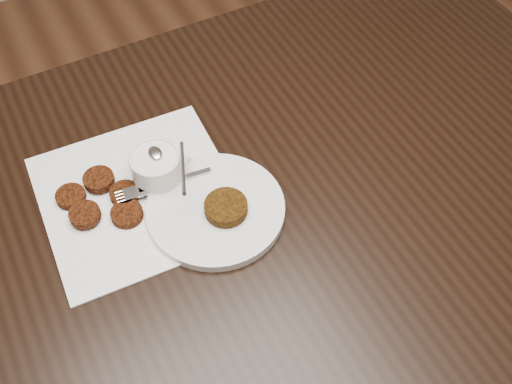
% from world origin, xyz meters
% --- Properties ---
extents(table, '(1.52, 0.98, 0.75)m').
position_xyz_m(table, '(0.01, 0.09, 0.38)').
color(table, black).
rests_on(table, floor).
extents(napkin, '(0.32, 0.32, 0.00)m').
position_xyz_m(napkin, '(-0.12, 0.20, 0.75)').
color(napkin, white).
rests_on(napkin, table).
extents(sauce_ramekin, '(0.13, 0.13, 0.12)m').
position_xyz_m(sauce_ramekin, '(-0.07, 0.22, 0.81)').
color(sauce_ramekin, silver).
rests_on(sauce_ramekin, napkin).
extents(patty_cluster, '(0.19, 0.19, 0.02)m').
position_xyz_m(patty_cluster, '(-0.18, 0.22, 0.76)').
color(patty_cluster, '#5A230B').
rests_on(patty_cluster, napkin).
extents(plate_with_patty, '(0.25, 0.25, 0.03)m').
position_xyz_m(plate_with_patty, '(-0.02, 0.12, 0.77)').
color(plate_with_patty, silver).
rests_on(plate_with_patty, table).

